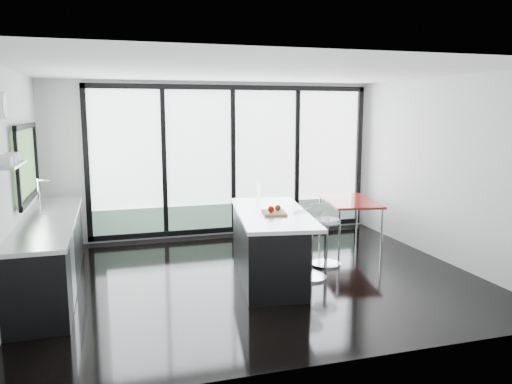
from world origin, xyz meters
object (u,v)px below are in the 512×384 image
object	(u,v)px
bar_stool_near	(311,253)
bar_stool_far	(326,242)
island	(267,243)
red_table	(349,221)

from	to	relation	value
bar_stool_near	bar_stool_far	distance (m)	0.67
island	bar_stool_far	distance (m)	1.03
red_table	island	bearing A→B (deg)	-146.11
bar_stool_near	bar_stool_far	world-z (taller)	bar_stool_near
island	bar_stool_far	world-z (taller)	island
island	red_table	xyz separation A→B (m)	(1.92, 1.29, -0.09)
island	bar_stool_near	bearing A→B (deg)	-26.47
bar_stool_near	island	bearing A→B (deg)	128.56
bar_stool_far	red_table	world-z (taller)	red_table
island	red_table	distance (m)	2.31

